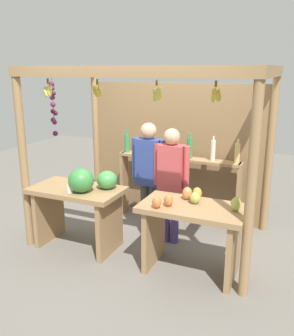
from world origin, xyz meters
name	(u,v)px	position (x,y,z in m)	size (l,w,h in m)	color
ground_plane	(152,236)	(0.00, 0.00, 0.00)	(12.00, 12.00, 0.00)	slate
market_stall	(163,137)	(-0.01, 0.38, 1.33)	(2.89, 1.83, 2.28)	#99754C
fruit_counter_left	(81,198)	(-0.69, -0.65, 0.67)	(1.16, 0.64, 1.09)	#99754C
fruit_counter_right	(192,224)	(0.76, -0.64, 0.59)	(1.16, 0.64, 0.95)	#99754C
bottle_shelf_unit	(178,170)	(0.14, 0.64, 0.80)	(1.85, 0.22, 1.36)	#99754C
vendor_man	(148,170)	(-0.07, 0.04, 0.94)	(0.48, 0.21, 1.57)	#404A49
vendor_woman	(171,176)	(0.28, -0.04, 0.91)	(0.48, 0.21, 1.53)	#3F3574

